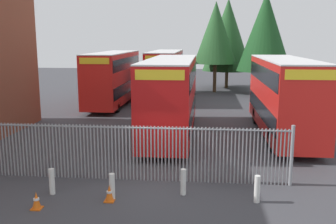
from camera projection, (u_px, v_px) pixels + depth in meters
ground_plane at (175, 132)px, 22.97m from camera, size 100.00×100.00×0.00m
palisade_fence at (112, 150)px, 15.10m from camera, size 13.92×0.14×2.35m
double_decker_bus_near_gate at (171, 94)px, 21.81m from camera, size 2.54×10.81×4.42m
double_decker_bus_behind_fence_left at (283, 94)px, 21.86m from camera, size 2.54×10.81×4.42m
double_decker_bus_behind_fence_right at (113, 76)px, 32.22m from camera, size 2.54×10.81×4.42m
double_decker_bus_far_back at (166, 73)px, 35.60m from camera, size 2.54×10.81×4.42m
bollard_near_left at (52, 181)px, 13.75m from camera, size 0.20×0.20×0.95m
bollard_center_front at (112, 187)px, 13.25m from camera, size 0.20×0.20×0.95m
bollard_near_right at (183, 182)px, 13.70m from camera, size 0.20×0.20×0.95m
bollard_far_right at (257, 189)px, 13.05m from camera, size 0.20×0.20×0.95m
traffic_cone_by_gate at (109, 193)px, 13.16m from camera, size 0.34×0.34×0.59m
traffic_cone_near_kerb at (36, 201)px, 12.57m from camera, size 0.34×0.34×0.59m
tree_tall_back at (228, 35)px, 42.79m from camera, size 5.54×5.54×9.90m
tree_short_side at (216, 33)px, 39.42m from camera, size 4.41×4.41×9.29m
tree_mid_row at (265, 32)px, 37.19m from camera, size 5.31×5.31×9.99m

